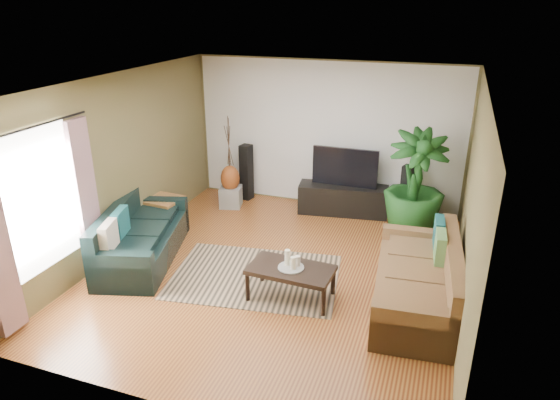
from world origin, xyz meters
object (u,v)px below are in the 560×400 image
at_px(sofa_right, 417,275).
at_px(potted_plant, 415,183).
at_px(television, 345,167).
at_px(coffee_table, 291,283).
at_px(pedestal, 231,197).
at_px(tv_stand, 343,199).
at_px(speaker_right, 406,193).
at_px(speaker_left, 246,172).
at_px(side_table, 165,214).
at_px(sofa_left, 142,233).
at_px(vase, 230,178).

height_order(sofa_right, potted_plant, potted_plant).
bearing_deg(television, coffee_table, -90.50).
bearing_deg(pedestal, tv_stand, 10.55).
bearing_deg(sofa_right, speaker_right, -175.80).
xyz_separation_m(tv_stand, speaker_left, (-1.94, 0.08, 0.28)).
xyz_separation_m(potted_plant, side_table, (-3.95, -1.30, -0.59)).
relative_size(coffee_table, side_table, 1.93).
bearing_deg(side_table, sofa_left, -77.03).
height_order(television, vase, television).
bearing_deg(television, speaker_right, 3.11).
height_order(coffee_table, speaker_right, speaker_right).
bearing_deg(side_table, speaker_right, 25.01).
relative_size(coffee_table, speaker_left, 1.00).
height_order(potted_plant, vase, potted_plant).
bearing_deg(sofa_left, sofa_right, -104.64).
bearing_deg(speaker_left, potted_plant, 0.70).
distance_m(sofa_right, tv_stand, 3.01).
height_order(tv_stand, vase, vase).
bearing_deg(sofa_left, side_table, -3.11).
distance_m(tv_stand, side_table, 3.18).
xyz_separation_m(sofa_right, speaker_right, (-0.43, 2.67, 0.08)).
distance_m(speaker_right, pedestal, 3.22).
bearing_deg(sofa_right, sofa_left, -93.51).
height_order(speaker_left, potted_plant, potted_plant).
relative_size(sofa_left, side_table, 3.69).
bearing_deg(sofa_right, side_table, -106.93).
xyz_separation_m(sofa_right, vase, (-3.60, 2.20, 0.14)).
bearing_deg(coffee_table, speaker_right, 72.44).
xyz_separation_m(television, speaker_left, (-1.94, 0.06, -0.34)).
relative_size(sofa_left, potted_plant, 1.20).
bearing_deg(coffee_table, pedestal, 131.05).
bearing_deg(speaker_right, television, -161.08).
xyz_separation_m(sofa_right, potted_plant, (-0.27, 2.20, 0.45)).
xyz_separation_m(sofa_left, tv_stand, (2.46, 2.69, -0.16)).
bearing_deg(side_table, television, 32.42).
xyz_separation_m(sofa_right, tv_stand, (-1.53, 2.59, -0.16)).
bearing_deg(television, potted_plant, -17.96).
relative_size(speaker_left, pedestal, 2.83).
relative_size(television, speaker_right, 1.17).
xyz_separation_m(sofa_right, pedestal, (-3.60, 2.20, -0.23)).
height_order(tv_stand, speaker_left, speaker_left).
relative_size(speaker_right, side_table, 1.77).
bearing_deg(vase, sofa_left, -99.59).
bearing_deg(vase, speaker_right, 8.35).
relative_size(coffee_table, vase, 2.22).
height_order(potted_plant, side_table, potted_plant).
height_order(speaker_right, vase, speaker_right).
bearing_deg(vase, pedestal, 0.00).
relative_size(sofa_left, tv_stand, 1.31).
distance_m(speaker_left, potted_plant, 3.25).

